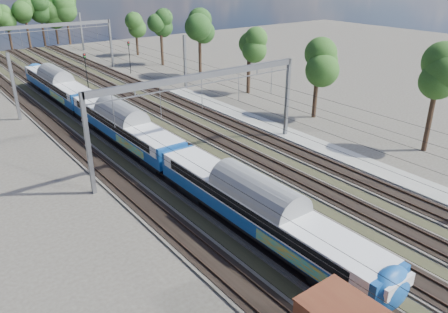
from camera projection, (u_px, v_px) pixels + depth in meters
track_bed at (136, 121)px, 55.29m from camera, size 21.00×130.00×0.34m
platform at (359, 162)px, 43.58m from camera, size 3.00×70.00×0.30m
catenary at (109, 62)px, 58.59m from camera, size 25.65×130.00×9.00m
tree_belt at (61, 19)px, 91.10m from camera, size 40.33×98.52×11.47m
emu_train at (124, 122)px, 46.99m from camera, size 3.18×67.25×4.65m
worker at (72, 80)px, 72.21m from camera, size 0.60×0.71×1.65m
signal_near at (86, 67)px, 67.71m from camera, size 0.37×0.34×5.92m
signal_far at (129, 53)px, 79.27m from camera, size 0.36×0.33×5.78m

